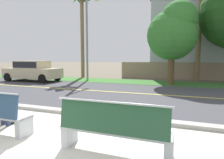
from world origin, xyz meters
name	(u,v)px	position (x,y,z in m)	size (l,w,h in m)	color
ground_plane	(133,88)	(0.00, 8.00, 0.00)	(140.00, 140.00, 0.00)	#665B4C
sidewalk_pavement	(44,142)	(0.00, 0.40, 0.01)	(44.00, 3.60, 0.01)	beige
curb_edge	(88,114)	(0.00, 2.35, 0.06)	(44.00, 0.30, 0.11)	#ADA89E
street_asphalt	(126,93)	(0.00, 6.50, 0.00)	(52.00, 8.00, 0.01)	#424247
road_centre_line	(126,93)	(0.00, 6.50, 0.01)	(48.00, 0.14, 0.01)	#E0CC4C
far_verge_grass	(143,82)	(0.00, 11.08, 0.01)	(48.00, 2.80, 0.02)	#38702D
bench_right	(113,130)	(1.53, 0.40, 0.47)	(2.05, 0.48, 1.01)	silver
car_beige_near	(33,70)	(-8.04, 8.90, 0.85)	(4.30, 1.86, 1.54)	#C6B793
streetlamp	(88,30)	(-4.32, 10.89, 3.93)	(0.24, 2.10, 6.85)	gray
shade_tree_far_left	(174,31)	(2.01, 10.56, 3.45)	(3.22, 3.22, 5.32)	brown
palm_tree_tall	(82,8)	(-5.88, 12.80, 6.16)	(2.09, 1.98, 7.67)	brown
garden_wall	(200,71)	(3.96, 14.14, 0.70)	(13.00, 0.36, 1.40)	gray
house_across_street	(209,35)	(4.80, 17.34, 3.87)	(10.46, 6.91, 7.65)	#A3ADB2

